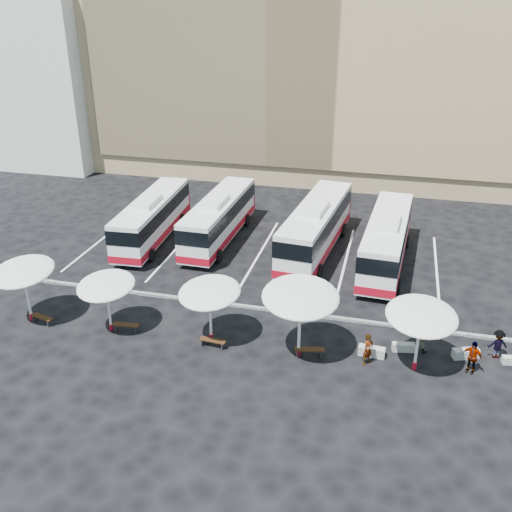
% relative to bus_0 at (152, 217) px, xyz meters
% --- Properties ---
extents(ground, '(120.00, 120.00, 0.00)m').
position_rel_bus_0_xyz_m(ground, '(8.22, -8.56, -1.77)').
color(ground, black).
rests_on(ground, ground).
extents(sandstone_building, '(42.00, 18.25, 29.60)m').
position_rel_bus_0_xyz_m(sandstone_building, '(8.22, 23.31, 10.85)').
color(sandstone_building, '#A2875E').
rests_on(sandstone_building, ground).
extents(apartment_block, '(14.00, 14.00, 18.00)m').
position_rel_bus_0_xyz_m(apartment_block, '(-19.78, 19.44, 7.23)').
color(apartment_block, silver).
rests_on(apartment_block, ground).
extents(curb_divider, '(34.00, 0.25, 0.15)m').
position_rel_bus_0_xyz_m(curb_divider, '(8.22, -8.06, -1.70)').
color(curb_divider, black).
rests_on(curb_divider, ground).
extents(bay_lines, '(24.15, 12.00, 0.01)m').
position_rel_bus_0_xyz_m(bay_lines, '(8.22, -0.56, -1.77)').
color(bay_lines, white).
rests_on(bay_lines, ground).
extents(bus_0, '(2.99, 11.05, 3.47)m').
position_rel_bus_0_xyz_m(bus_0, '(0.00, 0.00, 0.00)').
color(bus_0, white).
rests_on(bus_0, ground).
extents(bus_1, '(2.78, 11.16, 3.53)m').
position_rel_bus_0_xyz_m(bus_1, '(4.76, 1.11, 0.03)').
color(bus_1, white).
rests_on(bus_1, ground).
extents(bus_2, '(3.69, 12.18, 3.80)m').
position_rel_bus_0_xyz_m(bus_2, '(11.94, 0.75, 0.17)').
color(bus_2, white).
rests_on(bus_2, ground).
extents(bus_3, '(3.20, 11.59, 3.64)m').
position_rel_bus_0_xyz_m(bus_3, '(16.79, -0.17, 0.09)').
color(bus_3, white).
rests_on(bus_3, ground).
extents(sunshade_0, '(3.85, 3.88, 3.55)m').
position_rel_bus_0_xyz_m(sunshade_0, '(-2.09, -12.29, 1.25)').
color(sunshade_0, white).
rests_on(sunshade_0, ground).
extents(sunshade_1, '(3.32, 3.36, 3.21)m').
position_rel_bus_0_xyz_m(sunshade_1, '(2.74, -12.16, 0.96)').
color(sunshade_1, white).
rests_on(sunshade_1, ground).
extents(sunshade_2, '(3.96, 3.99, 3.37)m').
position_rel_bus_0_xyz_m(sunshade_2, '(8.34, -11.78, 1.09)').
color(sunshade_2, white).
rests_on(sunshade_2, ground).
extents(sunshade_3, '(4.64, 4.68, 3.97)m').
position_rel_bus_0_xyz_m(sunshade_3, '(13.06, -12.01, 1.60)').
color(sunshade_3, white).
rests_on(sunshade_3, ground).
extents(sunshade_4, '(3.97, 4.00, 3.53)m').
position_rel_bus_0_xyz_m(sunshade_4, '(18.77, -11.76, 1.23)').
color(sunshade_4, white).
rests_on(sunshade_4, ground).
extents(wood_bench_0, '(1.44, 0.70, 0.43)m').
position_rel_bus_0_xyz_m(wood_bench_0, '(-1.28, -12.46, -1.44)').
color(wood_bench_0, black).
rests_on(wood_bench_0, ground).
extents(wood_bench_1, '(1.48, 0.52, 0.44)m').
position_rel_bus_0_xyz_m(wood_bench_1, '(3.60, -12.08, -1.43)').
color(wood_bench_1, black).
rests_on(wood_bench_1, ground).
extents(wood_bench_2, '(1.43, 0.47, 0.43)m').
position_rel_bus_0_xyz_m(wood_bench_2, '(8.62, -12.36, -1.44)').
color(wood_bench_2, black).
rests_on(wood_bench_2, ground).
extents(wood_bench_3, '(1.56, 0.67, 0.46)m').
position_rel_bus_0_xyz_m(wood_bench_3, '(13.61, -11.99, -1.42)').
color(wood_bench_3, black).
rests_on(wood_bench_3, ground).
extents(conc_bench_0, '(1.35, 0.53, 0.50)m').
position_rel_bus_0_xyz_m(conc_bench_0, '(16.66, -11.14, -1.52)').
color(conc_bench_0, '#999994').
rests_on(conc_bench_0, ground).
extents(conc_bench_1, '(1.20, 0.59, 0.43)m').
position_rel_bus_0_xyz_m(conc_bench_1, '(18.22, -10.30, -1.56)').
color(conc_bench_1, '#999994').
rests_on(conc_bench_1, ground).
extents(conc_bench_2, '(1.38, 0.86, 0.49)m').
position_rel_bus_0_xyz_m(conc_bench_2, '(21.27, -10.16, -1.53)').
color(conc_bench_2, '#999994').
rests_on(conc_bench_2, ground).
extents(passenger_0, '(0.69, 0.73, 1.67)m').
position_rel_bus_0_xyz_m(passenger_0, '(16.48, -11.88, -0.94)').
color(passenger_0, black).
rests_on(passenger_0, ground).
extents(passenger_1, '(1.03, 0.99, 1.68)m').
position_rel_bus_0_xyz_m(passenger_1, '(19.08, -10.04, -0.93)').
color(passenger_1, black).
rests_on(passenger_1, ground).
extents(passenger_2, '(1.09, 0.83, 1.73)m').
position_rel_bus_0_xyz_m(passenger_2, '(21.38, -11.35, -0.91)').
color(passenger_2, black).
rests_on(passenger_2, ground).
extents(passenger_3, '(1.13, 0.81, 1.57)m').
position_rel_bus_0_xyz_m(passenger_3, '(22.73, -9.77, -0.99)').
color(passenger_3, black).
rests_on(passenger_3, ground).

